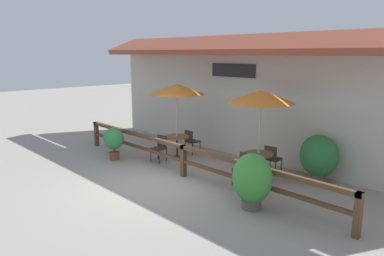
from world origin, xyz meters
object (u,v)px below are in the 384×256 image
Objects in this scene: patio_umbrella_middle at (261,97)px; potted_plant_entrance_palm at (319,156)px; patio_umbrella_near at (177,89)px; chair_near_wallside at (191,140)px; dining_table_near at (177,141)px; chair_middle_wallside at (272,158)px; chair_near_streetside at (160,147)px; dining_table_middle at (259,158)px; potted_plant_corner_fern at (252,180)px; potted_plant_tall_tropical at (114,140)px; chair_middle_streetside at (243,167)px.

patio_umbrella_middle is 2.35m from potted_plant_entrance_palm.
patio_umbrella_near reaches higher than chair_near_wallside.
patio_umbrella_near is at bearing 0.00° from dining_table_near.
potted_plant_entrance_palm reaches higher than chair_middle_wallside.
chair_near_streetside is 0.33× the size of patio_umbrella_middle.
potted_plant_entrance_palm is (4.66, 2.02, 0.24)m from chair_near_streetside.
dining_table_middle is at bearing 82.48° from chair_middle_wallside.
potted_plant_tall_tropical is at bearing -178.56° from potted_plant_corner_fern.
patio_umbrella_near is 1.95× the size of potted_plant_corner_fern.
potted_plant_corner_fern is at bearing -91.97° from potted_plant_entrance_palm.
dining_table_near is 2.16m from potted_plant_tall_tropical.
patio_umbrella_middle is (3.35, 0.98, 1.90)m from chair_near_streetside.
chair_near_wallside is 4.68m from potted_plant_entrance_palm.
potted_plant_tall_tropical reaches higher than dining_table_middle.
patio_umbrella_near is 1.92× the size of potted_plant_entrance_palm.
patio_umbrella_middle is at bearing 4.57° from dining_table_near.
dining_table_near is at bearing 53.14° from potted_plant_tall_tropical.
dining_table_middle is at bearing 123.14° from potted_plant_corner_fern.
potted_plant_corner_fern is at bearing 108.12° from chair_middle_wallside.
potted_plant_tall_tropical is at bearing -156.58° from patio_umbrella_middle.
patio_umbrella_near is 1.00× the size of patio_umbrella_middle.
dining_table_middle is 1.67m from potted_plant_entrance_palm.
patio_umbrella_near is 2.99× the size of chair_middle_streetside.
chair_middle_streetside is (3.33, -1.13, 0.00)m from chair_near_wallside.
dining_table_near and dining_table_middle have the same top height.
potted_plant_entrance_palm reaches higher than dining_table_middle.
potted_plant_entrance_palm reaches higher than chair_near_wallside.
potted_plant_tall_tropical reaches higher than chair_near_wallside.
potted_plant_tall_tropical is (-4.59, -2.66, 0.19)m from chair_middle_wallside.
potted_plant_entrance_palm is at bearing 12.64° from chair_near_streetside.
dining_table_near is 4.77m from potted_plant_corner_fern.
chair_middle_streetside is at bearing 161.69° from chair_near_wallside.
chair_middle_wallside is 2.80m from potted_plant_corner_fern.
chair_near_streetside is 3.98m from patio_umbrella_middle.
patio_umbrella_near is 3.83m from chair_middle_streetside.
chair_middle_wallside reaches higher than dining_table_middle.
dining_table_middle is (3.35, 0.98, 0.11)m from chair_near_streetside.
potted_plant_entrance_palm is (4.60, 1.31, -1.66)m from patio_umbrella_near.
patio_umbrella_near is 5.06m from potted_plant_entrance_palm.
patio_umbrella_middle is 2.38× the size of potted_plant_tall_tropical.
patio_umbrella_middle is at bearing -141.35° from potted_plant_entrance_palm.
patio_umbrella_middle is (3.30, 0.26, 1.79)m from dining_table_near.
potted_plant_corner_fern is 1.22× the size of potted_plant_tall_tropical.
patio_umbrella_near is at bearing 93.30° from chair_near_wallside.
potted_plant_tall_tropical is at bearing -126.86° from dining_table_near.
chair_near_wallside is at bearing 62.75° from potted_plant_tall_tropical.
potted_plant_corner_fern is (1.20, -2.52, 0.22)m from chair_middle_wallside.
patio_umbrella_middle reaches higher than chair_middle_wallside.
potted_plant_tall_tropical is at bearing -151.64° from chair_near_streetside.
chair_near_wallside reaches higher than dining_table_middle.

